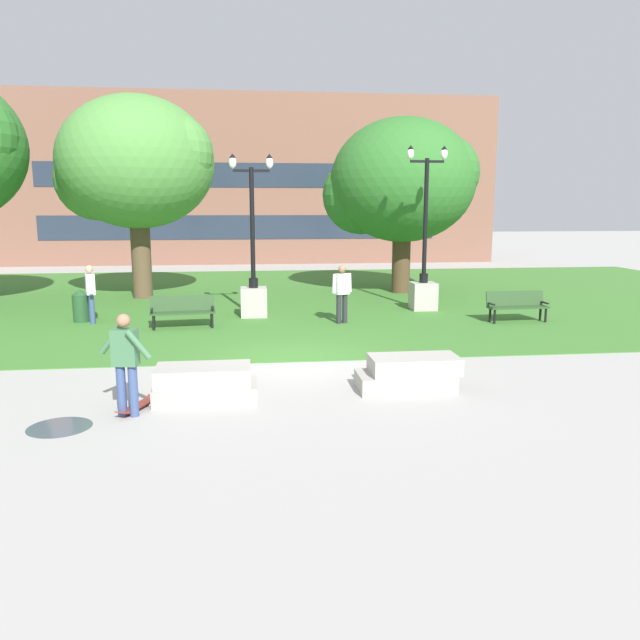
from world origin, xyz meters
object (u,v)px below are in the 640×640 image
object	(u,v)px
skateboard	(138,406)
park_bench_near_left	(517,304)
concrete_block_left	(409,374)
person_skateboarder	(126,359)
lamp_post_center	(424,278)
person_bystander_far_lawn	(342,291)
concrete_block_center	(205,384)
park_bench_near_right	(183,309)
person_bystander_near_lawn	(91,291)
trash_bin	(81,306)
lamp_post_left	(253,284)

from	to	relation	value
skateboard	park_bench_near_left	distance (m)	12.16
concrete_block_left	person_skateboarder	distance (m)	5.11
skateboard	lamp_post_center	size ratio (longest dim) A/B	0.19
park_bench_near_left	person_bystander_far_lawn	distance (m)	5.25
concrete_block_center	concrete_block_left	distance (m)	3.78
park_bench_near_right	person_bystander_near_lawn	xyz separation A→B (m)	(-2.71, 0.96, 0.45)
park_bench_near_right	person_bystander_near_lawn	size ratio (longest dim) A/B	1.08
park_bench_near_right	person_bystander_far_lawn	size ratio (longest dim) A/B	1.08
person_skateboarder	trash_bin	distance (m)	9.35
park_bench_near_left	lamp_post_center	world-z (taller)	lamp_post_center
skateboard	park_bench_near_right	bearing A→B (deg)	89.56
park_bench_near_left	trash_bin	world-z (taller)	trash_bin
person_skateboarder	lamp_post_left	bearing A→B (deg)	76.68
person_skateboarder	park_bench_near_left	bearing A→B (deg)	36.61
park_bench_near_left	lamp_post_left	xyz separation A→B (m)	(-7.77, 1.81, 0.49)
lamp_post_center	concrete_block_left	bearing A→B (deg)	-107.52
trash_bin	person_bystander_near_lawn	xyz separation A→B (m)	(0.39, -0.33, 0.48)
park_bench_near_left	trash_bin	size ratio (longest dim) A/B	1.89
concrete_block_center	person_bystander_far_lawn	distance (m)	7.90
lamp_post_center	person_bystander_far_lawn	distance (m)	3.74
skateboard	lamp_post_left	size ratio (longest dim) A/B	0.21
concrete_block_left	park_bench_near_right	distance (m)	8.20
person_skateboarder	skateboard	size ratio (longest dim) A/B	1.69
park_bench_near_right	person_bystander_far_lawn	distance (m)	4.60
concrete_block_left	person_bystander_far_lawn	distance (m)	6.80
concrete_block_center	person_skateboarder	bearing A→B (deg)	-150.82
park_bench_near_left	lamp_post_left	size ratio (longest dim) A/B	0.37
concrete_block_left	person_skateboarder	world-z (taller)	person_skateboarder
trash_bin	concrete_block_center	bearing A→B (deg)	-63.17
person_bystander_near_lawn	person_bystander_far_lawn	distance (m)	7.33
park_bench_near_right	person_bystander_far_lawn	world-z (taller)	person_bystander_far_lawn
lamp_post_left	lamp_post_center	xyz separation A→B (m)	(5.61, 0.66, 0.06)
person_bystander_far_lawn	lamp_post_center	bearing A→B (deg)	34.95
person_skateboarder	park_bench_near_right	distance (m)	7.59
concrete_block_left	lamp_post_center	bearing A→B (deg)	72.48
person_skateboarder	lamp_post_left	distance (m)	9.45
park_bench_near_right	lamp_post_left	size ratio (longest dim) A/B	0.37
person_skateboarder	park_bench_near_left	world-z (taller)	person_skateboarder
park_bench_near_right	person_bystander_near_lawn	bearing A→B (deg)	160.54
person_skateboarder	person_bystander_far_lawn	distance (m)	9.05
concrete_block_left	trash_bin	world-z (taller)	trash_bin
skateboard	person_bystander_far_lawn	world-z (taller)	person_bystander_far_lawn
concrete_block_center	concrete_block_left	world-z (taller)	same
concrete_block_center	lamp_post_center	bearing A→B (deg)	54.34
person_bystander_near_lawn	person_bystander_far_lawn	size ratio (longest dim) A/B	1.00
lamp_post_left	person_bystander_near_lawn	size ratio (longest dim) A/B	2.89
person_skateboarder	trash_bin	xyz separation A→B (m)	(-2.94, 8.86, -0.47)
lamp_post_left	trash_bin	world-z (taller)	lamp_post_left
concrete_block_left	lamp_post_center	world-z (taller)	lamp_post_center
lamp_post_center	park_bench_near_right	bearing A→B (deg)	-163.40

